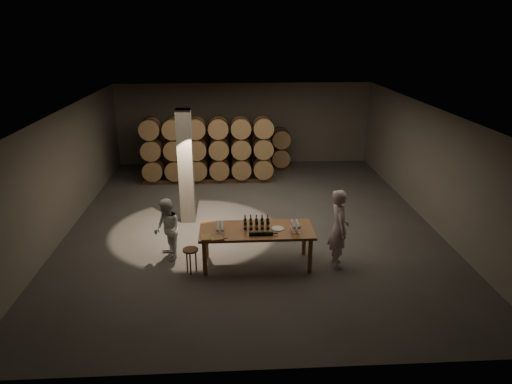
{
  "coord_description": "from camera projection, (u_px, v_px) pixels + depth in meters",
  "views": [
    {
      "loc": [
        -0.57,
        -11.96,
        5.27
      ],
      "look_at": [
        0.1,
        -0.56,
        1.1
      ],
      "focal_mm": 32.0,
      "sensor_mm": 36.0,
      "label": 1
    }
  ],
  "objects": [
    {
      "name": "stool",
      "position": [
        191.0,
        253.0,
        10.21
      ],
      "size": [
        0.35,
        0.35,
        0.58
      ],
      "rotation": [
        0.0,
        0.0,
        -0.06
      ],
      "color": "#53321C",
      "rests_on": "ground"
    },
    {
      "name": "room",
      "position": [
        186.0,
        167.0,
        12.6
      ],
      "size": [
        12.0,
        12.0,
        12.0
      ],
      "color": "#4A4845",
      "rests_on": "ground"
    },
    {
      "name": "person_woman",
      "position": [
        167.0,
        229.0,
        10.75
      ],
      "size": [
        0.8,
        0.89,
        1.5
      ],
      "primitive_type": "imported",
      "rotation": [
        0.0,
        0.0,
        -1.18
      ],
      "color": "silver",
      "rests_on": "ground"
    },
    {
      "name": "lying_bottles",
      "position": [
        262.0,
        234.0,
        10.09
      ],
      "size": [
        0.64,
        0.09,
        0.09
      ],
      "color": "black",
      "rests_on": "tasting_table"
    },
    {
      "name": "barrel_stack_front",
      "position": [
        208.0,
        148.0,
        16.14
      ],
      "size": [
        4.7,
        0.95,
        2.31
      ],
      "color": "#53321C",
      "rests_on": "ground"
    },
    {
      "name": "barrel_stack_back",
      "position": [
        220.0,
        148.0,
        17.6
      ],
      "size": [
        5.48,
        0.95,
        1.57
      ],
      "color": "#53321C",
      "rests_on": "ground"
    },
    {
      "name": "plate",
      "position": [
        278.0,
        228.0,
        10.43
      ],
      "size": [
        0.29,
        0.29,
        0.02
      ],
      "primitive_type": "cylinder",
      "color": "silver",
      "rests_on": "tasting_table"
    },
    {
      "name": "bottle_cluster",
      "position": [
        257.0,
        224.0,
        10.44
      ],
      "size": [
        0.59,
        0.22,
        0.3
      ],
      "color": "black",
      "rests_on": "tasting_table"
    },
    {
      "name": "glass_cluster_left",
      "position": [
        220.0,
        226.0,
        10.28
      ],
      "size": [
        0.19,
        0.52,
        0.16
      ],
      "color": "silver",
      "rests_on": "tasting_table"
    },
    {
      "name": "tasting_table",
      "position": [
        257.0,
        233.0,
        10.44
      ],
      "size": [
        2.6,
        1.1,
        0.9
      ],
      "color": "brown",
      "rests_on": "ground"
    },
    {
      "name": "glass_cluster_right",
      "position": [
        295.0,
        224.0,
        10.33
      ],
      "size": [
        0.2,
        0.42,
        0.19
      ],
      "color": "silver",
      "rests_on": "tasting_table"
    },
    {
      "name": "person_man",
      "position": [
        339.0,
        229.0,
        10.36
      ],
      "size": [
        0.46,
        0.69,
        1.87
      ],
      "primitive_type": "imported",
      "rotation": [
        0.0,
        0.0,
        1.59
      ],
      "color": "beige",
      "rests_on": "ground"
    },
    {
      "name": "notebook_corner",
      "position": [
        206.0,
        238.0,
        9.97
      ],
      "size": [
        0.24,
        0.3,
        0.02
      ],
      "primitive_type": "cube",
      "rotation": [
        0.0,
        0.0,
        0.08
      ],
      "color": "olive",
      "rests_on": "tasting_table"
    },
    {
      "name": "notebook_near",
      "position": [
        217.0,
        238.0,
        9.93
      ],
      "size": [
        0.31,
        0.27,
        0.03
      ],
      "primitive_type": "cube",
      "rotation": [
        0.0,
        0.0,
        0.23
      ],
      "color": "olive",
      "rests_on": "tasting_table"
    },
    {
      "name": "pen",
      "position": [
        224.0,
        239.0,
        9.94
      ],
      "size": [
        0.15,
        0.05,
        0.01
      ],
      "primitive_type": "cylinder",
      "rotation": [
        0.0,
        1.57,
        0.27
      ],
      "color": "black",
      "rests_on": "tasting_table"
    }
  ]
}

